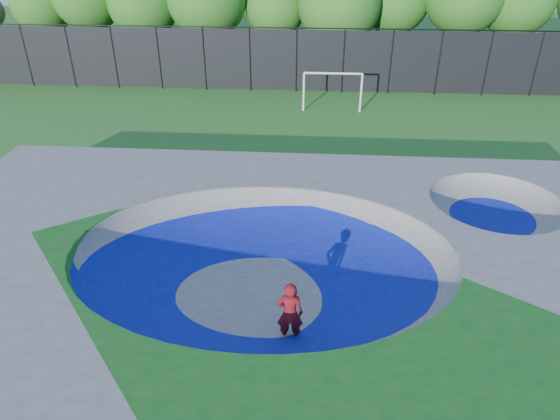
# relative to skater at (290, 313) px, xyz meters

# --- Properties ---
(ground) EXTENTS (120.00, 120.00, 0.00)m
(ground) POSITION_rel_skater_xyz_m (-0.88, 1.97, -0.93)
(ground) COLOR #29651C
(ground) RESTS_ON ground
(skate_deck) EXTENTS (22.00, 14.00, 1.50)m
(skate_deck) POSITION_rel_skater_xyz_m (-0.88, 1.97, -0.18)
(skate_deck) COLOR gray
(skate_deck) RESTS_ON ground
(skater) EXTENTS (0.69, 0.46, 1.86)m
(skater) POSITION_rel_skater_xyz_m (0.00, 0.00, 0.00)
(skater) COLOR red
(skater) RESTS_ON ground
(skateboard) EXTENTS (0.79, 0.25, 0.05)m
(skateboard) POSITION_rel_skater_xyz_m (0.00, 0.00, -0.90)
(skateboard) COLOR black
(skateboard) RESTS_ON ground
(soccer_goal) EXTENTS (3.44, 0.12, 2.27)m
(soccer_goal) POSITION_rel_skater_xyz_m (1.39, 19.03, 0.65)
(soccer_goal) COLOR white
(soccer_goal) RESTS_ON ground
(fence) EXTENTS (48.09, 0.09, 4.04)m
(fence) POSITION_rel_skater_xyz_m (-0.88, 22.97, 1.17)
(fence) COLOR black
(fence) RESTS_ON ground
(treeline) EXTENTS (51.09, 7.36, 8.32)m
(treeline) POSITION_rel_skater_xyz_m (0.11, 28.03, 4.11)
(treeline) COLOR #443222
(treeline) RESTS_ON ground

